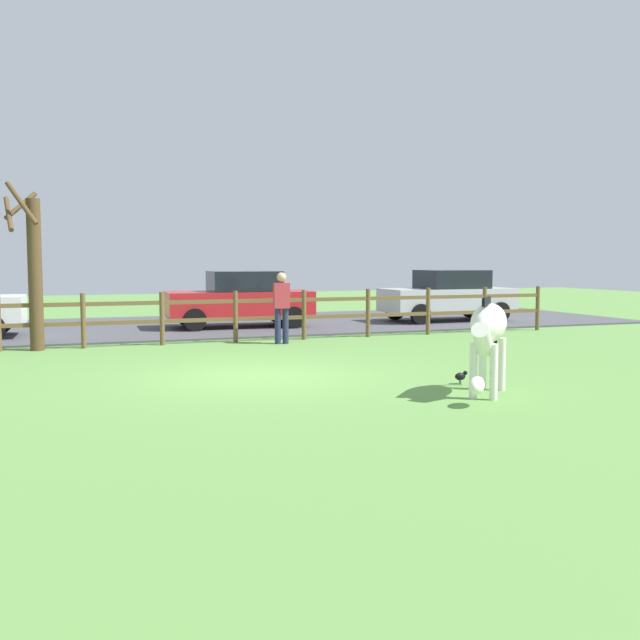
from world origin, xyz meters
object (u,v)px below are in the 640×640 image
(zebra, at_px, (488,331))
(visitor_right_of_tree, at_px, (282,304))
(crow_on_grass, at_px, (461,376))
(parked_car_red, at_px, (240,299))
(parked_car_silver, at_px, (448,295))
(bare_tree, at_px, (33,268))

(zebra, distance_m, visitor_right_of_tree, 7.16)
(crow_on_grass, relative_size, parked_car_red, 0.05)
(crow_on_grass, distance_m, parked_car_silver, 11.29)
(crow_on_grass, bearing_deg, bare_tree, 132.74)
(bare_tree, relative_size, parked_car_silver, 0.88)
(crow_on_grass, relative_size, parked_car_silver, 0.05)
(bare_tree, xyz_separation_m, crow_on_grass, (6.29, -6.80, -1.63))
(zebra, xyz_separation_m, parked_car_silver, (5.66, 10.79, -0.08))
(bare_tree, xyz_separation_m, visitor_right_of_tree, (5.29, -0.65, -0.85))
(crow_on_grass, xyz_separation_m, parked_car_red, (-0.99, 10.07, 0.72))
(parked_car_red, distance_m, visitor_right_of_tree, 3.92)
(crow_on_grass, bearing_deg, parked_car_silver, 60.75)
(zebra, distance_m, parked_car_red, 11.05)
(parked_car_silver, relative_size, visitor_right_of_tree, 2.45)
(parked_car_red, bearing_deg, zebra, -85.68)
(crow_on_grass, height_order, visitor_right_of_tree, visitor_right_of_tree)
(parked_car_silver, bearing_deg, crow_on_grass, -119.25)
(crow_on_grass, bearing_deg, parked_car_red, 95.61)
(zebra, height_order, visitor_right_of_tree, visitor_right_of_tree)
(bare_tree, height_order, visitor_right_of_tree, bare_tree)
(zebra, xyz_separation_m, parked_car_red, (-0.83, 11.02, -0.08))
(parked_car_silver, xyz_separation_m, parked_car_red, (-6.49, 0.24, 0.00))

